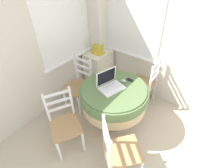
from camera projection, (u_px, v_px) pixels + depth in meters
corner_room_shell at (102, 51)px, 2.41m from camera, size 4.63×4.47×2.55m
round_dining_table at (114, 96)px, 2.65m from camera, size 1.02×1.02×0.78m
laptop at (110, 84)px, 2.54m from camera, size 0.40×0.36×0.26m
computer_mouse at (124, 81)px, 2.66m from camera, size 0.05×0.08×0.04m
cell_phone at (130, 80)px, 2.71m from camera, size 0.06×0.11×0.01m
dining_chair_near_back_window at (80, 85)px, 3.16m from camera, size 0.47×0.43×0.94m
dining_chair_near_right_window at (145, 83)px, 3.20m from camera, size 0.42×0.46×0.94m
dining_chair_camera_near at (119, 151)px, 2.12m from camera, size 0.59×0.58×0.94m
dining_chair_left_flank at (65, 123)px, 2.46m from camera, size 0.55×0.57×0.94m
corner_cabinet at (99, 68)px, 3.74m from camera, size 0.56×0.44×0.75m
storage_box at (98, 48)px, 3.49m from camera, size 0.20×0.13×0.15m
book_on_cabinet at (98, 53)px, 3.46m from camera, size 0.17×0.25×0.02m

